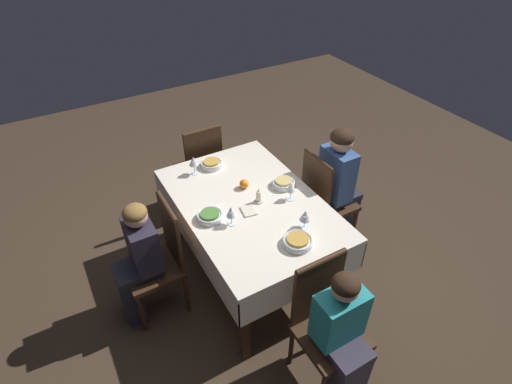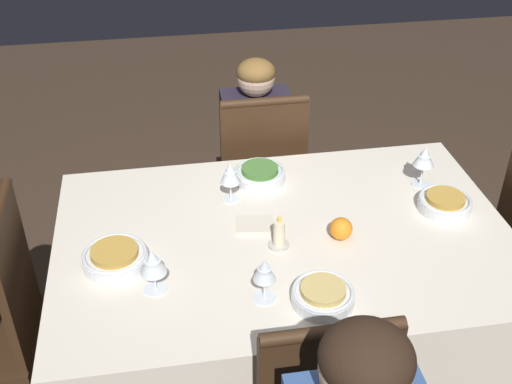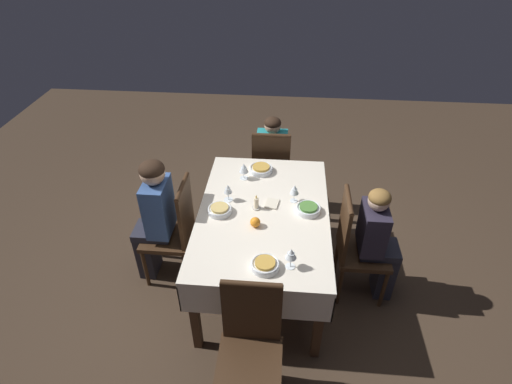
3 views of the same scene
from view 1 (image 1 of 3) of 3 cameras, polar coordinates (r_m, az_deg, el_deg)
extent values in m
plane|color=#3D2D21|center=(3.56, -0.80, -10.86)|extent=(8.00, 8.00, 0.00)
cube|color=silver|center=(3.04, -0.92, -1.67)|extent=(1.52, 1.00, 0.04)
cube|color=silver|center=(3.34, 6.54, -0.77)|extent=(1.52, 0.01, 0.24)
cube|color=silver|center=(2.99, -9.26, -6.72)|extent=(1.52, 0.01, 0.24)
cube|color=silver|center=(2.70, 7.14, -12.86)|extent=(0.01, 1.00, 0.24)
cube|color=silver|center=(3.67, -6.66, 3.21)|extent=(0.01, 1.00, 0.24)
cube|color=#3D2616|center=(3.11, 12.64, -11.54)|extent=(0.06, 0.06, 0.72)
cube|color=#3D2616|center=(3.91, -0.29, 1.66)|extent=(0.06, 0.06, 0.72)
cube|color=#3D2616|center=(2.78, -1.69, -18.58)|extent=(0.06, 0.06, 0.72)
cube|color=#3D2616|center=(3.66, -12.06, -2.37)|extent=(0.06, 0.06, 0.72)
cube|color=#382314|center=(3.60, 10.49, -1.63)|extent=(0.39, 0.39, 0.04)
cube|color=#382314|center=(3.34, 8.56, 0.94)|extent=(0.36, 0.03, 0.50)
cylinder|color=#382314|center=(3.20, 8.98, 4.53)|extent=(0.36, 0.04, 0.04)
cylinder|color=#382314|center=(3.75, 13.78, -4.81)|extent=(0.03, 0.03, 0.40)
cylinder|color=#382314|center=(3.93, 10.54, -1.91)|extent=(0.03, 0.03, 0.40)
cylinder|color=#382314|center=(3.57, 9.63, -6.76)|extent=(0.03, 0.03, 0.40)
cylinder|color=#382314|center=(3.76, 6.45, -3.61)|extent=(0.03, 0.03, 0.40)
cube|color=#382314|center=(2.71, 10.67, -19.63)|extent=(0.39, 0.39, 0.04)
cube|color=#382314|center=(2.57, 8.80, -13.52)|extent=(0.03, 0.36, 0.50)
cylinder|color=#382314|center=(2.38, 9.37, -9.74)|extent=(0.04, 0.36, 0.04)
cylinder|color=#382314|center=(2.91, 15.23, -22.65)|extent=(0.03, 0.03, 0.40)
cylinder|color=#382314|center=(2.90, 5.06, -21.12)|extent=(0.03, 0.03, 0.40)
cylinder|color=#382314|center=(3.03, 10.72, -18.07)|extent=(0.03, 0.03, 0.40)
cube|color=#382314|center=(3.10, -14.54, -10.52)|extent=(0.39, 0.39, 0.04)
cube|color=#382314|center=(2.93, -12.00, -5.80)|extent=(0.36, 0.03, 0.50)
cylinder|color=#382314|center=(2.77, -12.67, -2.04)|extent=(0.36, 0.04, 0.04)
cylinder|color=#382314|center=(3.36, -17.68, -12.01)|extent=(0.03, 0.03, 0.40)
cylinder|color=#382314|center=(3.14, -15.93, -16.32)|extent=(0.03, 0.03, 0.40)
cylinder|color=#382314|center=(3.40, -12.12, -10.08)|extent=(0.03, 0.03, 0.40)
cylinder|color=#382314|center=(3.18, -9.92, -14.16)|extent=(0.03, 0.03, 0.40)
cube|color=#382314|center=(4.01, -8.18, 3.28)|extent=(0.39, 0.39, 0.04)
cube|color=#382314|center=(3.72, -7.43, 5.33)|extent=(0.03, 0.36, 0.50)
cylinder|color=#382314|center=(3.59, -7.75, 8.70)|extent=(0.04, 0.36, 0.04)
cylinder|color=#382314|center=(4.32, -6.74, 2.67)|extent=(0.03, 0.03, 0.40)
cylinder|color=#382314|center=(4.23, -10.96, 1.30)|extent=(0.03, 0.03, 0.40)
cylinder|color=#382314|center=(4.06, -4.74, 0.25)|extent=(0.03, 0.03, 0.40)
cylinder|color=#382314|center=(3.97, -9.18, -1.26)|extent=(0.03, 0.03, 0.40)
cube|color=#282833|center=(3.84, 12.48, -2.96)|extent=(0.23, 0.14, 0.44)
cube|color=#282833|center=(3.63, 11.98, -0.44)|extent=(0.24, 0.31, 0.06)
cube|color=#38568E|center=(3.43, 11.46, 2.54)|extent=(0.30, 0.18, 0.46)
sphere|color=#D6A884|center=(3.26, 12.16, 7.16)|extent=(0.19, 0.19, 0.19)
ellipsoid|color=black|center=(3.24, 12.23, 7.66)|extent=(0.19, 0.19, 0.13)
cube|color=#383342|center=(2.82, 12.91, -24.64)|extent=(0.14, 0.22, 0.44)
cube|color=#383342|center=(2.63, 12.45, -20.78)|extent=(0.31, 0.24, 0.06)
cube|color=teal|center=(2.49, 11.82, -16.89)|extent=(0.18, 0.30, 0.36)
sphere|color=#D6A884|center=(2.29, 12.65, -13.18)|extent=(0.16, 0.16, 0.16)
ellipsoid|color=black|center=(2.26, 12.75, -12.74)|extent=(0.16, 0.16, 0.11)
cube|color=#282833|center=(3.23, -17.39, -14.03)|extent=(0.22, 0.14, 0.44)
cube|color=#282833|center=(3.05, -16.74, -10.60)|extent=(0.24, 0.31, 0.06)
cube|color=#282333|center=(2.91, -15.91, -7.21)|extent=(0.30, 0.18, 0.37)
sphere|color=beige|center=(2.73, -16.85, -3.30)|extent=(0.16, 0.16, 0.16)
ellipsoid|color=brown|center=(2.71, -16.95, -2.86)|extent=(0.16, 0.16, 0.11)
cylinder|color=silver|center=(3.18, 3.93, 1.16)|extent=(0.18, 0.18, 0.04)
torus|color=silver|center=(3.17, 3.94, 1.48)|extent=(0.18, 0.18, 0.01)
cylinder|color=tan|center=(3.17, 3.95, 1.56)|extent=(0.13, 0.13, 0.02)
cylinder|color=white|center=(3.07, 4.91, -0.91)|extent=(0.07, 0.07, 0.00)
cylinder|color=white|center=(3.05, 4.95, -0.37)|extent=(0.01, 0.01, 0.07)
cone|color=white|center=(3.00, 5.02, 0.71)|extent=(0.07, 0.07, 0.07)
cylinder|color=white|center=(3.01, 5.01, 0.49)|extent=(0.04, 0.04, 0.03)
cylinder|color=silver|center=(2.70, 5.96, -7.16)|extent=(0.20, 0.20, 0.04)
torus|color=silver|center=(2.68, 5.99, -6.83)|extent=(0.20, 0.20, 0.01)
cylinder|color=gold|center=(2.68, 6.00, -6.74)|extent=(0.15, 0.15, 0.02)
cylinder|color=white|center=(2.84, 6.89, -4.92)|extent=(0.07, 0.07, 0.00)
cylinder|color=white|center=(2.82, 6.95, -4.42)|extent=(0.01, 0.01, 0.06)
cone|color=white|center=(2.77, 7.06, -3.31)|extent=(0.08, 0.08, 0.08)
cylinder|color=white|center=(2.78, 7.03, -3.56)|extent=(0.05, 0.05, 0.04)
cylinder|color=silver|center=(2.89, -6.60, -3.55)|extent=(0.19, 0.19, 0.04)
torus|color=silver|center=(2.88, -6.63, -3.22)|extent=(0.19, 0.19, 0.01)
cylinder|color=#4C7F38|center=(2.87, -6.64, -3.13)|extent=(0.14, 0.14, 0.02)
cylinder|color=white|center=(2.85, -3.49, -4.51)|extent=(0.06, 0.06, 0.00)
cylinder|color=white|center=(2.82, -3.52, -3.95)|extent=(0.01, 0.01, 0.07)
cone|color=white|center=(2.77, -3.58, -2.78)|extent=(0.07, 0.07, 0.08)
cylinder|color=white|center=(2.78, -3.56, -3.03)|extent=(0.04, 0.04, 0.04)
cylinder|color=silver|center=(3.42, -6.40, 3.91)|extent=(0.19, 0.19, 0.04)
torus|color=silver|center=(3.41, -6.42, 4.21)|extent=(0.18, 0.18, 0.01)
cylinder|color=gold|center=(3.40, -6.43, 4.30)|extent=(0.13, 0.13, 0.02)
cylinder|color=white|center=(3.36, -8.71, 2.69)|extent=(0.06, 0.06, 0.00)
cylinder|color=white|center=(3.34, -8.78, 3.29)|extent=(0.01, 0.01, 0.08)
cone|color=white|center=(3.30, -8.91, 4.40)|extent=(0.08, 0.08, 0.08)
cylinder|color=white|center=(3.30, -8.88, 4.19)|extent=(0.05, 0.05, 0.03)
cylinder|color=beige|center=(3.03, 0.37, -1.32)|extent=(0.07, 0.07, 0.01)
cylinder|color=beige|center=(3.00, 0.37, -0.60)|extent=(0.04, 0.04, 0.09)
ellipsoid|color=#F9C64C|center=(2.96, 0.37, 0.25)|extent=(0.01, 0.01, 0.03)
sphere|color=orange|center=(3.15, -1.71, 1.17)|extent=(0.08, 0.08, 0.08)
cube|color=beige|center=(2.94, -1.05, -2.68)|extent=(0.14, 0.12, 0.01)
camera|label=2|loc=(3.30, 30.89, 22.42)|focal=45.00mm
camera|label=3|loc=(4.53, -21.77, 36.24)|focal=28.00mm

